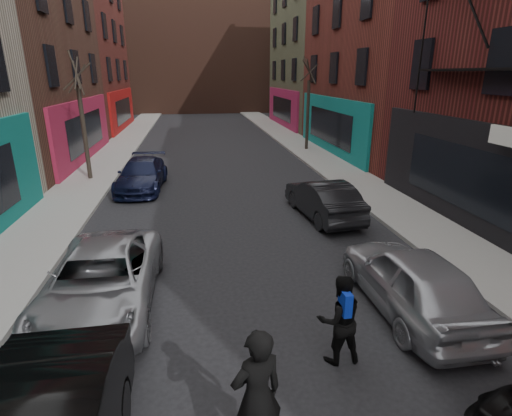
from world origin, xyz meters
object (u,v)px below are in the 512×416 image
object	(u,v)px
tree_right_far	(308,96)
parked_right_far	(412,280)
parked_left_far	(102,281)
skateboarder	(257,397)
parked_left_end	(142,175)
tree_left_far	(81,108)
pedestrian	(339,319)
parked_right_end	(323,199)

from	to	relation	value
tree_right_far	parked_right_far	xyz separation A→B (m)	(-3.00, -18.69, -2.80)
parked_left_far	skateboarder	xyz separation A→B (m)	(2.71, -4.11, 0.39)
tree_right_far	parked_left_end	world-z (taller)	tree_right_far
tree_left_far	pedestrian	xyz separation A→B (m)	(7.31, -13.97, -2.54)
parked_left_end	parked_right_far	distance (m)	12.71
tree_right_far	pedestrian	xyz separation A→B (m)	(-5.09, -19.97, -2.69)
parked_left_far	parked_right_far	world-z (taller)	parked_right_far
parked_right_far	skateboarder	xyz separation A→B (m)	(-3.82, -3.02, 0.34)
tree_right_far	parked_right_far	distance (m)	19.13
parked_left_far	parked_right_end	size ratio (longest dim) A/B	1.18
tree_left_far	tree_right_far	size ratio (longest dim) A/B	0.96
parked_left_end	pedestrian	world-z (taller)	pedestrian
parked_left_far	pedestrian	xyz separation A→B (m)	(4.44, -2.38, 0.17)
tree_right_far	parked_left_far	size ratio (longest dim) A/B	1.40
tree_right_far	parked_left_far	distance (m)	20.21
tree_right_far	parked_left_end	bearing A→B (deg)	-140.94
parked_left_far	parked_left_end	world-z (taller)	parked_left_far
tree_right_far	parked_right_end	size ratio (longest dim) A/B	1.65
skateboarder	pedestrian	size ratio (longest dim) A/B	1.16
tree_left_far	parked_left_end	distance (m)	4.25
parked_left_end	parked_right_end	size ratio (longest dim) A/B	1.10
parked_left_end	parked_right_end	world-z (taller)	parked_right_end
parked_right_end	pedestrian	distance (m)	7.61
tree_right_far	skateboarder	size ratio (longest dim) A/B	3.53
parked_left_end	pedestrian	xyz separation A→B (m)	(4.66, -12.06, 0.18)
tree_right_far	pedestrian	world-z (taller)	tree_right_far
parked_right_far	parked_right_end	distance (m)	6.03
parked_right_end	tree_right_far	bearing A→B (deg)	-109.38
tree_left_far	pedestrian	world-z (taller)	tree_left_far
tree_right_far	parked_left_end	xyz separation A→B (m)	(-9.75, -7.91, -2.87)
parked_left_end	skateboarder	world-z (taller)	skateboarder
parked_right_end	skateboarder	size ratio (longest dim) A/B	2.14
tree_right_far	pedestrian	size ratio (longest dim) A/B	4.09
tree_right_far	tree_left_far	bearing A→B (deg)	-154.18
tree_right_far	parked_left_far	xyz separation A→B (m)	(-9.53, -17.59, -2.86)
parked_left_far	pedestrian	size ratio (longest dim) A/B	2.92
parked_left_far	parked_right_end	distance (m)	8.19
tree_left_far	parked_left_far	bearing A→B (deg)	-76.11
parked_right_far	skateboarder	bearing A→B (deg)	37.88
parked_left_end	parked_right_end	xyz separation A→B (m)	(6.75, -4.74, 0.02)
parked_left_far	skateboarder	distance (m)	4.94
parked_left_far	parked_right_end	bearing A→B (deg)	37.89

